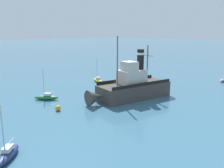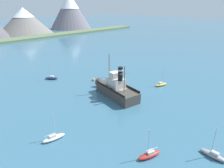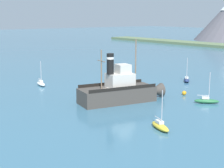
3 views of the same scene
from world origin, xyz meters
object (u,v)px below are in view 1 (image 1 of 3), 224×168
sailboat_yellow (98,80)px  mooring_buoy (58,108)px  old_tugboat (131,87)px  sailboat_green (46,97)px  sailboat_navy (7,154)px

sailboat_yellow → mooring_buoy: sailboat_yellow is taller
old_tugboat → sailboat_yellow: size_ratio=3.02×
old_tugboat → sailboat_green: bearing=48.0°
sailboat_navy → sailboat_yellow: bearing=-55.7°
old_tugboat → sailboat_green: size_ratio=3.02×
sailboat_yellow → sailboat_green: size_ratio=1.00×
sailboat_navy → sailboat_green: 17.94m
old_tugboat → sailboat_yellow: bearing=-19.7°
sailboat_yellow → mooring_buoy: size_ratio=6.59×
sailboat_green → mooring_buoy: sailboat_green is taller
old_tugboat → sailboat_green: (9.00, 9.99, -1.40)m
old_tugboat → sailboat_yellow: old_tugboat is taller
sailboat_yellow → mooring_buoy: 19.37m
sailboat_green → mooring_buoy: bearing=164.2°
sailboat_navy → mooring_buoy: size_ratio=6.59×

